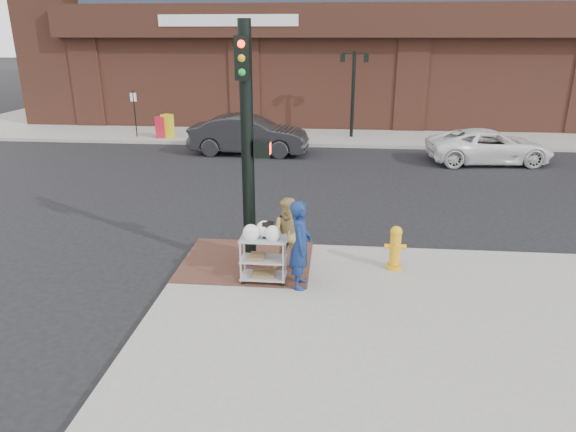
# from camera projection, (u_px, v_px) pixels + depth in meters

# --- Properties ---
(ground) EXTENTS (220.00, 220.00, 0.00)m
(ground) POSITION_uv_depth(u_px,v_px,m) (269.00, 287.00, 10.44)
(ground) COLOR black
(ground) RESTS_ON ground
(sidewalk_far) EXTENTS (65.00, 36.00, 0.15)m
(sidewalk_far) POSITION_uv_depth(u_px,v_px,m) (484.00, 101.00, 39.34)
(sidewalk_far) COLOR gray
(sidewalk_far) RESTS_ON ground
(brick_curb_ramp) EXTENTS (2.80, 2.40, 0.01)m
(brick_curb_ramp) POSITION_uv_depth(u_px,v_px,m) (247.00, 261.00, 11.29)
(brick_curb_ramp) COLOR #543227
(brick_curb_ramp) RESTS_ON sidewalk_near
(lamp_post) EXTENTS (1.32, 0.22, 4.00)m
(lamp_post) POSITION_uv_depth(u_px,v_px,m) (353.00, 85.00, 24.41)
(lamp_post) COLOR black
(lamp_post) RESTS_ON sidewalk_far
(parking_sign) EXTENTS (0.05, 0.05, 2.20)m
(parking_sign) POSITION_uv_depth(u_px,v_px,m) (135.00, 114.00, 24.87)
(parking_sign) COLOR black
(parking_sign) RESTS_ON sidewalk_far
(traffic_signal_pole) EXTENTS (0.61, 0.51, 5.00)m
(traffic_signal_pole) POSITION_uv_depth(u_px,v_px,m) (248.00, 142.00, 10.27)
(traffic_signal_pole) COLOR black
(traffic_signal_pole) RESTS_ON sidewalk_near
(woman_blue) EXTENTS (0.44, 0.66, 1.77)m
(woman_blue) POSITION_uv_depth(u_px,v_px,m) (301.00, 245.00, 9.89)
(woman_blue) COLOR navy
(woman_blue) RESTS_ON sidewalk_near
(pedestrian_tan) EXTENTS (0.88, 0.74, 1.61)m
(pedestrian_tan) POSITION_uv_depth(u_px,v_px,m) (290.00, 236.00, 10.54)
(pedestrian_tan) COLOR tan
(pedestrian_tan) RESTS_ON sidewalk_near
(sedan_dark) EXTENTS (5.10, 1.97, 1.66)m
(sedan_dark) POSITION_uv_depth(u_px,v_px,m) (249.00, 135.00, 21.95)
(sedan_dark) COLOR black
(sedan_dark) RESTS_ON ground
(minivan_white) EXTENTS (5.01, 2.68, 1.34)m
(minivan_white) POSITION_uv_depth(u_px,v_px,m) (489.00, 146.00, 20.44)
(minivan_white) COLOR white
(minivan_white) RESTS_ON ground
(utility_cart) EXTENTS (0.91, 0.51, 1.26)m
(utility_cart) POSITION_uv_depth(u_px,v_px,m) (263.00, 255.00, 10.20)
(utility_cart) COLOR #A0A0A5
(utility_cart) RESTS_ON sidewalk_near
(fire_hydrant) EXTENTS (0.45, 0.32, 0.96)m
(fire_hydrant) POSITION_uv_depth(u_px,v_px,m) (395.00, 247.00, 10.78)
(fire_hydrant) COLOR orange
(fire_hydrant) RESTS_ON sidewalk_near
(newsbox_red) EXTENTS (0.45, 0.41, 1.03)m
(newsbox_red) POSITION_uv_depth(u_px,v_px,m) (161.00, 127.00, 24.78)
(newsbox_red) COLOR red
(newsbox_red) RESTS_ON sidewalk_far
(newsbox_yellow) EXTENTS (0.57, 0.54, 1.12)m
(newsbox_yellow) POSITION_uv_depth(u_px,v_px,m) (168.00, 126.00, 24.80)
(newsbox_yellow) COLOR yellow
(newsbox_yellow) RESTS_ON sidewalk_far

